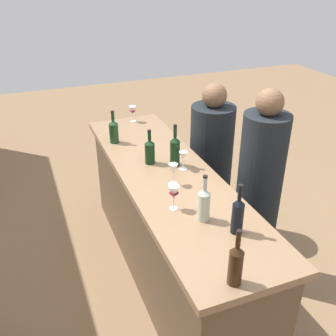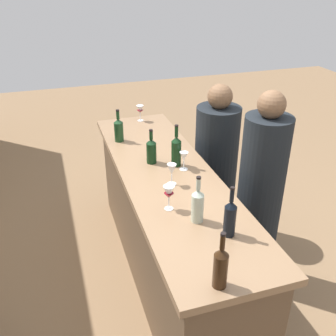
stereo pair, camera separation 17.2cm
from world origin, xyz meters
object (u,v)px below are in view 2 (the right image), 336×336
(wine_bottle_second_left_near_black, at_px, (230,217))
(wine_bottle_far_right_olive_green, at_px, (119,129))
(wine_bottle_rightmost_dark_green, at_px, (151,150))
(wine_bottle_center_clear_pale, at_px, (198,205))
(wine_glass_near_right, at_px, (172,170))
(wine_bottle_leftmost_amber_brown, at_px, (221,266))
(wine_glass_near_center, at_px, (140,110))
(wine_glass_far_left, at_px, (169,193))
(wine_bottle_second_right_dark_green, at_px, (176,150))
(person_center_guest, at_px, (215,169))
(person_left_guest, at_px, (259,200))
(wine_glass_near_left, at_px, (184,157))

(wine_bottle_second_left_near_black, distance_m, wine_bottle_far_right_olive_green, 1.56)
(wine_bottle_rightmost_dark_green, bearing_deg, wine_bottle_second_left_near_black, -169.99)
(wine_bottle_center_clear_pale, relative_size, wine_glass_near_right, 1.92)
(wine_bottle_leftmost_amber_brown, relative_size, wine_glass_near_center, 2.01)
(wine_bottle_second_left_near_black, relative_size, wine_glass_near_right, 2.00)
(wine_glass_near_center, height_order, wine_glass_far_left, wine_glass_far_left)
(wine_bottle_second_right_dark_green, xyz_separation_m, person_center_guest, (0.37, -0.52, -0.43))
(wine_bottle_second_right_dark_green, distance_m, person_left_guest, 0.75)
(wine_bottle_leftmost_amber_brown, bearing_deg, wine_bottle_second_left_near_black, -31.85)
(wine_bottle_far_right_olive_green, bearing_deg, wine_bottle_rightmost_dark_green, -161.95)
(wine_bottle_leftmost_amber_brown, distance_m, wine_glass_near_center, 2.30)
(wine_bottle_far_right_olive_green, xyz_separation_m, wine_glass_near_left, (-0.68, -0.36, -0.00))
(wine_bottle_second_left_near_black, relative_size, wine_bottle_center_clear_pale, 1.04)
(wine_glass_near_center, bearing_deg, person_center_guest, -139.90)
(wine_bottle_center_clear_pale, height_order, wine_glass_near_left, wine_bottle_center_clear_pale)
(wine_bottle_second_left_near_black, height_order, wine_bottle_far_right_olive_green, wine_bottle_second_left_near_black)
(wine_bottle_leftmost_amber_brown, relative_size, person_left_guest, 0.20)
(wine_bottle_second_right_dark_green, height_order, wine_glass_near_left, wine_bottle_second_right_dark_green)
(wine_bottle_center_clear_pale, bearing_deg, wine_bottle_far_right_olive_green, 9.23)
(wine_bottle_center_clear_pale, distance_m, person_left_guest, 0.87)
(person_center_guest, bearing_deg, wine_glass_near_right, 34.36)
(wine_glass_near_left, xyz_separation_m, person_left_guest, (-0.25, -0.54, -0.33))
(wine_bottle_second_left_near_black, distance_m, wine_bottle_rightmost_dark_green, 1.04)
(person_left_guest, bearing_deg, wine_bottle_far_right_olive_green, -49.84)
(person_left_guest, bearing_deg, wine_bottle_center_clear_pale, 26.29)
(wine_bottle_second_right_dark_green, height_order, wine_glass_near_center, wine_bottle_second_right_dark_green)
(wine_bottle_second_left_near_black, bearing_deg, person_center_guest, -21.42)
(person_left_guest, bearing_deg, wine_bottle_second_right_dark_green, -34.35)
(wine_glass_far_left, bearing_deg, wine_bottle_center_clear_pale, -144.23)
(wine_bottle_leftmost_amber_brown, xyz_separation_m, wine_bottle_far_right_olive_green, (1.87, 0.12, -0.01))
(wine_bottle_center_clear_pale, bearing_deg, wine_glass_far_left, 35.77)
(wine_bottle_center_clear_pale, bearing_deg, wine_bottle_leftmost_amber_brown, 170.03)
(person_center_guest, bearing_deg, wine_bottle_far_right_olive_green, -25.51)
(wine_bottle_center_clear_pale, distance_m, wine_bottle_far_right_olive_green, 1.35)
(wine_bottle_far_right_olive_green, relative_size, person_left_guest, 0.18)
(wine_glass_near_right, distance_m, wine_glass_far_left, 0.32)
(wine_glass_far_left, distance_m, person_left_guest, 0.91)
(wine_glass_near_left, height_order, wine_glass_far_left, wine_glass_far_left)
(wine_bottle_leftmost_amber_brown, distance_m, wine_glass_far_left, 0.72)
(wine_bottle_far_right_olive_green, xyz_separation_m, wine_glass_near_center, (0.42, -0.30, 0.00))
(wine_bottle_far_right_olive_green, bearing_deg, wine_glass_near_center, -35.24)
(wine_glass_near_left, xyz_separation_m, wine_glass_near_right, (-0.19, 0.16, 0.01))
(wine_glass_near_left, relative_size, wine_glass_near_center, 0.92)
(wine_bottle_far_right_olive_green, distance_m, person_left_guest, 1.34)
(wine_glass_near_center, bearing_deg, person_left_guest, -155.88)
(wine_bottle_far_right_olive_green, bearing_deg, wine_glass_near_right, -166.59)
(wine_bottle_rightmost_dark_green, bearing_deg, wine_glass_near_left, -132.66)
(wine_bottle_leftmost_amber_brown, xyz_separation_m, wine_bottle_rightmost_dark_green, (1.38, -0.04, -0.02))
(wine_bottle_leftmost_amber_brown, relative_size, wine_glass_near_right, 1.99)
(wine_bottle_leftmost_amber_brown, relative_size, wine_bottle_second_right_dark_green, 0.95)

